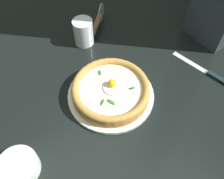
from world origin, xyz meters
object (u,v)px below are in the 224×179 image
Objects in this scene: pizza_cutter at (98,21)px; drinking_glass at (84,33)px; side_bowl at (19,167)px; pizza at (112,89)px; table_knife at (209,73)px.

drinking_glass is at bearing -163.45° from pizza_cutter.
side_bowl is 0.78× the size of pizza_cutter.
side_bowl is at bearing -147.89° from pizza_cutter.
drinking_glass reaches higher than side_bowl.
pizza_cutter is (0.51, 0.32, 0.02)m from side_bowl.
pizza is at bearing -119.51° from pizza_cutter.
drinking_glass reaches higher than pizza_cutter.
pizza is at bearing 155.60° from table_knife.
table_knife is (0.67, -0.11, -0.02)m from side_bowl.
pizza is 0.35m from side_bowl.
side_bowl reaches higher than table_knife.
pizza is at bearing 5.28° from side_bowl.
drinking_glass is at bearing 73.63° from pizza.
side_bowl is at bearing -145.22° from drinking_glass.
pizza is 2.51× the size of drinking_glass.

